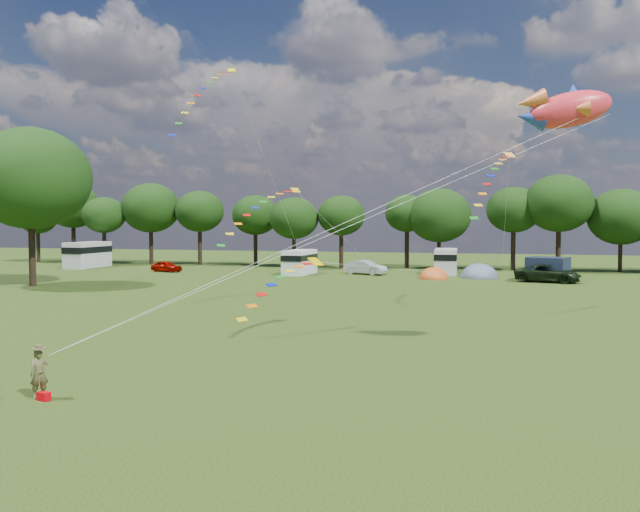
% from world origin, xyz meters
% --- Properties ---
extents(ground_plane, '(180.00, 180.00, 0.00)m').
position_xyz_m(ground_plane, '(0.00, 0.00, 0.00)').
color(ground_plane, black).
rests_on(ground_plane, ground).
extents(tree_line, '(102.98, 10.98, 10.27)m').
position_xyz_m(tree_line, '(5.30, 54.99, 6.35)').
color(tree_line, black).
rests_on(tree_line, ground).
extents(big_tree, '(10.00, 10.00, 13.28)m').
position_xyz_m(big_tree, '(-30.00, 28.00, 9.02)').
color(big_tree, black).
rests_on(big_tree, ground).
extents(car_a, '(3.78, 2.24, 1.18)m').
position_xyz_m(car_a, '(-25.78, 44.41, 0.59)').
color(car_a, '#8C0800').
rests_on(car_a, ground).
extents(car_b, '(4.35, 2.88, 1.44)m').
position_xyz_m(car_b, '(-4.84, 46.12, 0.72)').
color(car_b, '#9DA1A6').
rests_on(car_b, ground).
extents(car_d, '(6.20, 3.90, 1.57)m').
position_xyz_m(car_d, '(12.37, 41.81, 0.78)').
color(car_d, black).
rests_on(car_d, ground).
extents(campervan_a, '(2.92, 6.10, 2.92)m').
position_xyz_m(campervan_a, '(-37.41, 48.11, 1.57)').
color(campervan_a, '#BDBDBF').
rests_on(campervan_a, ground).
extents(campervan_b, '(2.54, 5.15, 2.44)m').
position_xyz_m(campervan_b, '(-11.33, 44.80, 1.31)').
color(campervan_b, white).
rests_on(campervan_b, ground).
extents(campervan_c, '(2.45, 5.29, 2.55)m').
position_xyz_m(campervan_c, '(2.95, 48.78, 1.37)').
color(campervan_c, silver).
rests_on(campervan_c, ground).
extents(tent_orange, '(2.79, 3.06, 2.18)m').
position_xyz_m(tent_orange, '(2.24, 42.82, 0.02)').
color(tent_orange, '#D7561F').
rests_on(tent_orange, ground).
extents(tent_greyblue, '(3.65, 4.00, 2.72)m').
position_xyz_m(tent_greyblue, '(6.37, 45.03, 0.02)').
color(tent_greyblue, slate).
rests_on(tent_greyblue, ground).
extents(awning_navy, '(4.14, 3.75, 2.13)m').
position_xyz_m(awning_navy, '(12.49, 43.51, 1.06)').
color(awning_navy, '#182033').
rests_on(awning_navy, ground).
extents(kite_flyer, '(0.68, 0.69, 1.60)m').
position_xyz_m(kite_flyer, '(-6.17, -4.43, 0.80)').
color(kite_flyer, brown).
rests_on(kite_flyer, ground).
extents(kite_bag, '(0.44, 0.35, 0.28)m').
position_xyz_m(kite_bag, '(-5.89, -4.63, 0.14)').
color(kite_bag, '#DA000B').
rests_on(kite_bag, ground).
extents(fish_kite, '(4.08, 1.95, 2.14)m').
position_xyz_m(fish_kite, '(10.49, 5.95, 10.10)').
color(fish_kite, '#F52D38').
rests_on(fish_kite, ground).
extents(streamer_kite_a, '(3.35, 5.49, 5.76)m').
position_xyz_m(streamer_kite_a, '(-13.40, 26.52, 15.38)').
color(streamer_kite_a, '#EAE606').
rests_on(streamer_kite_a, ground).
extents(streamer_kite_b, '(4.25, 4.63, 3.78)m').
position_xyz_m(streamer_kite_b, '(-6.51, 19.51, 6.49)').
color(streamer_kite_b, gold).
rests_on(streamer_kite_b, ground).
extents(streamer_kite_c, '(3.16, 5.08, 2.84)m').
position_xyz_m(streamer_kite_c, '(-2.28, 10.25, 2.72)').
color(streamer_kite_c, '#E9BA00').
rests_on(streamer_kite_c, ground).
extents(streamer_kite_d, '(2.70, 5.07, 4.29)m').
position_xyz_m(streamer_kite_d, '(7.85, 21.24, 8.48)').
color(streamer_kite_d, '#FFAB30').
rests_on(streamer_kite_d, ground).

